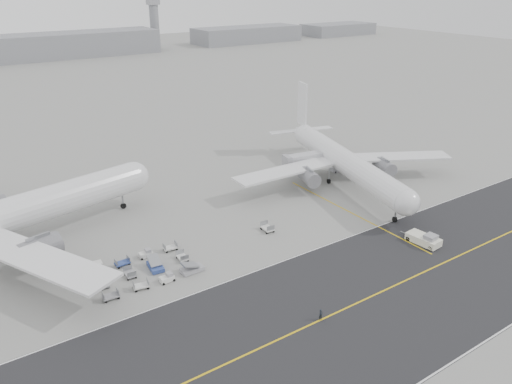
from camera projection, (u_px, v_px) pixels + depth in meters
ground at (243, 267)px, 83.79m from camera, size 700.00×700.00×0.00m
taxiway at (338, 312)px, 72.68m from camera, size 220.00×59.00×0.03m
horizon_buildings at (51, 58)px, 296.99m from camera, size 520.00×28.00×28.00m
control_tower at (154, 23)px, 330.20m from camera, size 7.00×7.00×31.25m
airliner_b at (343, 160)px, 116.24m from camera, size 53.18×54.38×19.15m
pushback_tug at (424, 239)px, 90.86m from camera, size 3.46×8.05×2.28m
jet_bridge at (314, 159)px, 120.83m from camera, size 16.35×5.35×6.10m
gse_cluster at (144, 272)px, 82.43m from camera, size 21.93×17.13×1.88m
stray_dolly at (267, 231)px, 95.83m from camera, size 1.87×2.84×1.68m
ground_crew_a at (321, 315)px, 70.69m from camera, size 0.72×0.53×1.79m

